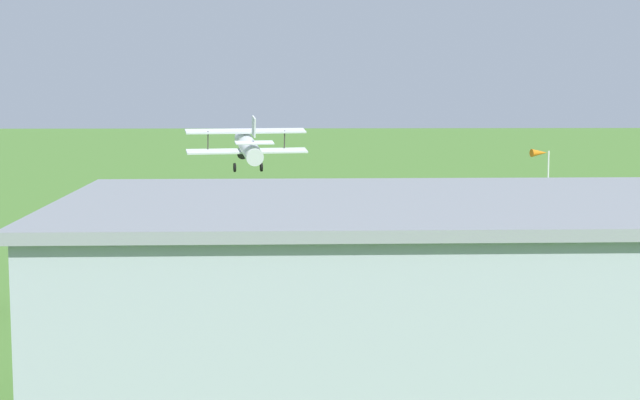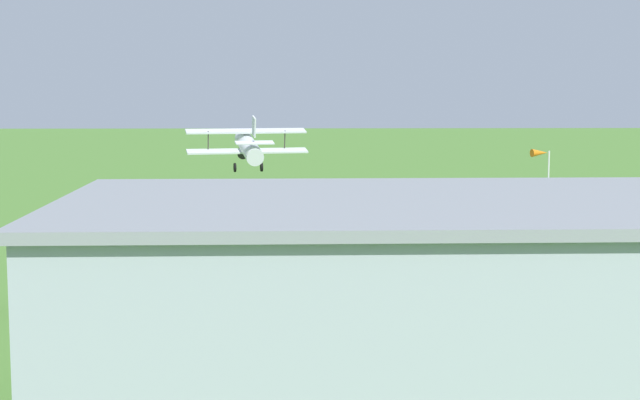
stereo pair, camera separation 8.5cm
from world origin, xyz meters
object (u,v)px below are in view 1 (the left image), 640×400
at_px(car_silver, 240,292).
at_px(person_watching_takeoff, 505,285).
at_px(car_grey, 107,295).
at_px(person_crossing_taxiway, 219,281).
at_px(hangar, 547,306).
at_px(windsock, 541,160).
at_px(biplane, 248,146).
at_px(person_walking_on_apron, 607,279).

xyz_separation_m(car_silver, person_watching_takeoff, (-13.83, -1.26, -0.00)).
distance_m(car_grey, person_crossing_taxiway, 6.33).
bearing_deg(car_silver, hangar, 124.79).
bearing_deg(windsock, biplane, 7.07).
bearing_deg(person_walking_on_apron, car_grey, 7.45).
bearing_deg(windsock, hangar, 76.23).
height_order(hangar, person_watching_takeoff, hangar).
xyz_separation_m(hangar, windsock, (-9.60, -39.16, 2.12)).
relative_size(car_silver, person_crossing_taxiway, 2.55).
height_order(car_silver, person_crossing_taxiway, car_silver).
bearing_deg(person_crossing_taxiway, hangar, 123.23).
bearing_deg(person_watching_takeoff, car_grey, 4.72).
bearing_deg(person_crossing_taxiway, car_silver, 113.65).
xyz_separation_m(hangar, person_walking_on_apron, (-8.41, -19.43, -2.94)).
distance_m(car_silver, person_watching_takeoff, 13.88).
xyz_separation_m(person_crossing_taxiway, windsock, (-22.31, -19.76, 5.05)).
xyz_separation_m(car_silver, windsock, (-21.00, -22.75, 5.00)).
xyz_separation_m(person_watching_takeoff, windsock, (-7.17, -21.49, 5.00)).
distance_m(person_walking_on_apron, person_watching_takeoff, 6.24).
distance_m(car_silver, person_crossing_taxiway, 3.27).
height_order(biplane, car_grey, biplane).
distance_m(person_watching_takeoff, windsock, 23.20).
bearing_deg(person_walking_on_apron, biplane, -40.09).
relative_size(car_silver, person_watching_takeoff, 2.43).
distance_m(hangar, person_watching_takeoff, 18.06).
xyz_separation_m(car_silver, person_walking_on_apron, (-19.81, -3.03, -0.06)).
height_order(car_silver, person_walking_on_apron, car_silver).
relative_size(person_crossing_taxiway, person_watching_takeoff, 0.95).
xyz_separation_m(car_grey, person_watching_takeoff, (-20.47, -1.69, 0.06)).
xyz_separation_m(biplane, car_grey, (6.18, 20.52, -6.28)).
xyz_separation_m(person_crossing_taxiway, person_watching_takeoff, (-15.14, 1.73, 0.05)).
xyz_separation_m(car_grey, person_walking_on_apron, (-26.45, -3.46, -0.00)).
xyz_separation_m(person_walking_on_apron, person_watching_takeoff, (5.98, 1.77, 0.06)).
height_order(person_walking_on_apron, person_watching_takeoff, person_watching_takeoff).
distance_m(hangar, biplane, 38.52).
bearing_deg(hangar, windsock, -103.77).
xyz_separation_m(car_silver, car_grey, (6.64, 0.43, -0.06)).
relative_size(person_watching_takeoff, windsock, 0.26).
height_order(hangar, car_silver, hangar).
relative_size(car_silver, person_walking_on_apron, 2.59).
height_order(car_grey, person_crossing_taxiway, person_crossing_taxiway).
bearing_deg(car_grey, hangar, 138.47).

